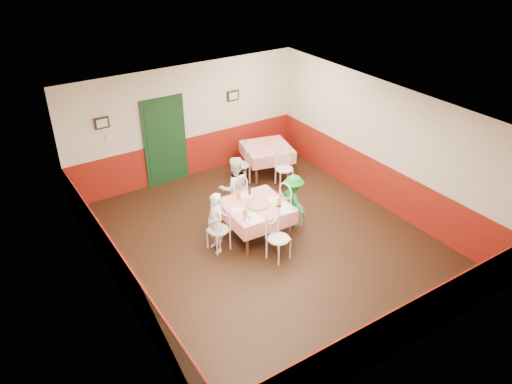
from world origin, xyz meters
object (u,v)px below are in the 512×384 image
pizza (258,205)px  glass_c (239,195)px  second_table (267,160)px  diner_left (216,223)px  glass_a (245,213)px  diner_far (235,188)px  chair_near (279,239)px  wallet (278,207)px  chair_left (218,230)px  chair_right (291,207)px  chair_second_b (284,169)px  glass_b (279,202)px  beer_bottle (250,191)px  chair_far (236,199)px  diner_right (293,201)px  main_table (256,221)px  chair_second_a (241,165)px

pizza → glass_c: glass_c is taller
second_table → diner_left: bearing=-140.8°
glass_a → diner_far: diner_far is taller
chair_near → wallet: (0.35, 0.54, 0.32)m
diner_far → chair_left: bearing=54.8°
chair_right → diner_left: 1.76m
pizza → chair_second_b: bearing=40.8°
glass_b → diner_left: (-1.28, 0.30, -0.21)m
beer_bottle → chair_far: bearing=97.0°
second_table → chair_second_b: size_ratio=1.24×
chair_right → chair_left: bearing=81.4°
chair_far → second_table: bearing=-148.7°
wallet → diner_far: 1.24m
glass_b → glass_c: size_ratio=1.07×
chair_far → beer_bottle: beer_bottle is taller
beer_bottle → diner_right: diner_right is taller
beer_bottle → pizza: bearing=-99.5°
main_table → glass_c: glass_c is taller
second_table → glass_b: (-1.36, -2.46, 0.46)m
chair_right → glass_b: bearing=109.9°
chair_near → chair_second_a: (1.03, 3.05, 0.00)m
main_table → chair_second_b: size_ratio=1.36×
chair_second_a → diner_left: size_ratio=0.72×
wallet → glass_b: bearing=34.7°
main_table → glass_b: size_ratio=8.13×
main_table → chair_far: chair_far is taller
pizza → diner_right: bearing=0.2°
chair_far → chair_second_b: size_ratio=1.00×
pizza → glass_a: glass_a is taller
beer_bottle → wallet: (0.22, -0.70, -0.09)m
chair_second_a → chair_second_b: 1.06m
chair_second_b → diner_left: (-2.64, -1.41, 0.18)m
diner_right → chair_right: bearing=89.1°
wallet → chair_second_b: bearing=53.3°
chair_second_a → diner_far: size_ratio=0.63×
beer_bottle → diner_left: diner_left is taller
glass_a → pizza: bearing=26.5°
chair_second_a → glass_a: size_ratio=6.09×
glass_b → wallet: (-0.07, -0.05, -0.06)m
glass_b → diner_right: diner_right is taller
diner_left → diner_right: 1.80m
chair_second_b → beer_bottle: (-1.65, -1.06, 0.41)m
pizza → second_table: bearing=52.4°
pizza → diner_far: size_ratio=0.32×
chair_far → pizza: chair_far is taller
chair_second_a → chair_right: bearing=10.2°
chair_second_b → chair_second_a: bearing=149.0°
main_table → glass_c: size_ratio=8.69×
chair_far → glass_a: (-0.45, -1.11, 0.38)m
chair_right → diner_right: (0.05, -0.00, 0.13)m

